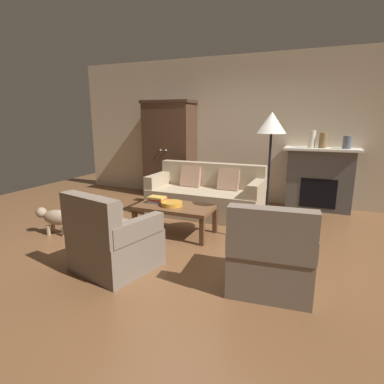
{
  "coord_description": "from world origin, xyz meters",
  "views": [
    {
      "loc": [
        1.57,
        -3.65,
        1.62
      ],
      "look_at": [
        -0.19,
        0.55,
        0.55
      ],
      "focal_mm": 29.31,
      "sensor_mm": 36.0,
      "label": 1
    }
  ],
  "objects_px": {
    "fireplace": "(319,179)",
    "dog": "(55,218)",
    "armchair_near_left": "(112,242)",
    "armchair_near_right": "(271,258)",
    "couch": "(206,196)",
    "floor_lamp": "(271,131)",
    "mantel_vase_slate": "(347,142)",
    "fruit_bowl": "(172,204)",
    "armoire": "(169,149)",
    "mantel_vase_cream": "(312,139)",
    "coffee_table": "(175,209)",
    "mantel_vase_bronze": "(323,140)",
    "book_stack": "(157,200)"
  },
  "relations": [
    {
      "from": "fruit_bowl",
      "to": "floor_lamp",
      "type": "bearing_deg",
      "value": 8.42
    },
    {
      "from": "book_stack",
      "to": "dog",
      "type": "height_order",
      "value": "book_stack"
    },
    {
      "from": "armchair_near_left",
      "to": "dog",
      "type": "bearing_deg",
      "value": 158.07
    },
    {
      "from": "coffee_table",
      "to": "mantel_vase_slate",
      "type": "relative_size",
      "value": 5.1
    },
    {
      "from": "armchair_near_right",
      "to": "dog",
      "type": "relative_size",
      "value": 1.56
    },
    {
      "from": "couch",
      "to": "floor_lamp",
      "type": "relative_size",
      "value": 1.13
    },
    {
      "from": "fruit_bowl",
      "to": "armchair_near_left",
      "type": "relative_size",
      "value": 0.33
    },
    {
      "from": "fireplace",
      "to": "armchair_near_right",
      "type": "relative_size",
      "value": 1.43
    },
    {
      "from": "couch",
      "to": "coffee_table",
      "type": "xyz_separation_m",
      "value": [
        -0.08,
        -1.06,
        0.05
      ]
    },
    {
      "from": "book_stack",
      "to": "floor_lamp",
      "type": "bearing_deg",
      "value": 4.72
    },
    {
      "from": "dog",
      "to": "mantel_vase_cream",
      "type": "bearing_deg",
      "value": 40.43
    },
    {
      "from": "fireplace",
      "to": "dog",
      "type": "distance_m",
      "value": 4.42
    },
    {
      "from": "mantel_vase_slate",
      "to": "armchair_near_right",
      "type": "height_order",
      "value": "mantel_vase_slate"
    },
    {
      "from": "armoire",
      "to": "coffee_table",
      "type": "relative_size",
      "value": 1.8
    },
    {
      "from": "fireplace",
      "to": "book_stack",
      "type": "distance_m",
      "value": 2.99
    },
    {
      "from": "fireplace",
      "to": "mantel_vase_bronze",
      "type": "bearing_deg",
      "value": -90.0
    },
    {
      "from": "mantel_vase_slate",
      "to": "dog",
      "type": "xyz_separation_m",
      "value": [
        -3.8,
        -2.76,
        -0.98
      ]
    },
    {
      "from": "floor_lamp",
      "to": "armchair_near_right",
      "type": "bearing_deg",
      "value": -78.15
    },
    {
      "from": "mantel_vase_bronze",
      "to": "fireplace",
      "type": "bearing_deg",
      "value": 90.0
    },
    {
      "from": "couch",
      "to": "floor_lamp",
      "type": "bearing_deg",
      "value": -37.5
    },
    {
      "from": "fireplace",
      "to": "coffee_table",
      "type": "relative_size",
      "value": 1.15
    },
    {
      "from": "armchair_near_left",
      "to": "mantel_vase_bronze",
      "type": "bearing_deg",
      "value": 58.99
    },
    {
      "from": "floor_lamp",
      "to": "mantel_vase_bronze",
      "type": "bearing_deg",
      "value": 72.84
    },
    {
      "from": "mantel_vase_slate",
      "to": "armchair_near_left",
      "type": "distance_m",
      "value": 4.2
    },
    {
      "from": "mantel_vase_cream",
      "to": "mantel_vase_slate",
      "type": "distance_m",
      "value": 0.56
    },
    {
      "from": "mantel_vase_bronze",
      "to": "dog",
      "type": "distance_m",
      "value": 4.51
    },
    {
      "from": "armoire",
      "to": "dog",
      "type": "relative_size",
      "value": 3.51
    },
    {
      "from": "fireplace",
      "to": "armchair_near_left",
      "type": "xyz_separation_m",
      "value": [
        -2.0,
        -3.35,
        -0.25
      ]
    },
    {
      "from": "fireplace",
      "to": "book_stack",
      "type": "xyz_separation_m",
      "value": [
        -2.15,
        -2.07,
        -0.1
      ]
    },
    {
      "from": "coffee_table",
      "to": "floor_lamp",
      "type": "xyz_separation_m",
      "value": [
        1.26,
        0.16,
        1.11
      ]
    },
    {
      "from": "coffee_table",
      "to": "floor_lamp",
      "type": "height_order",
      "value": "floor_lamp"
    },
    {
      "from": "coffee_table",
      "to": "mantel_vase_cream",
      "type": "height_order",
      "value": "mantel_vase_cream"
    },
    {
      "from": "armchair_near_left",
      "to": "armchair_near_right",
      "type": "xyz_separation_m",
      "value": [
        1.65,
        0.26,
        0.0
      ]
    },
    {
      "from": "mantel_vase_slate",
      "to": "mantel_vase_cream",
      "type": "bearing_deg",
      "value": 180.0
    },
    {
      "from": "armchair_near_left",
      "to": "armchair_near_right",
      "type": "distance_m",
      "value": 1.67
    },
    {
      "from": "armchair_near_right",
      "to": "floor_lamp",
      "type": "height_order",
      "value": "floor_lamp"
    },
    {
      "from": "coffee_table",
      "to": "dog",
      "type": "relative_size",
      "value": 1.95
    },
    {
      "from": "armchair_near_left",
      "to": "armchair_near_right",
      "type": "relative_size",
      "value": 1.05
    },
    {
      "from": "book_stack",
      "to": "mantel_vase_bronze",
      "type": "relative_size",
      "value": 0.99
    },
    {
      "from": "armchair_near_left",
      "to": "dog",
      "type": "relative_size",
      "value": 1.64
    },
    {
      "from": "couch",
      "to": "dog",
      "type": "distance_m",
      "value": 2.4
    },
    {
      "from": "fruit_bowl",
      "to": "couch",
      "type": "bearing_deg",
      "value": 83.87
    },
    {
      "from": "fireplace",
      "to": "mantel_vase_cream",
      "type": "height_order",
      "value": "mantel_vase_cream"
    },
    {
      "from": "fireplace",
      "to": "armchair_near_left",
      "type": "bearing_deg",
      "value": -120.87
    },
    {
      "from": "armoire",
      "to": "mantel_vase_cream",
      "type": "distance_m",
      "value": 2.78
    },
    {
      "from": "fireplace",
      "to": "dog",
      "type": "height_order",
      "value": "fireplace"
    },
    {
      "from": "fireplace",
      "to": "coffee_table",
      "type": "height_order",
      "value": "fireplace"
    },
    {
      "from": "mantel_vase_slate",
      "to": "fruit_bowl",
      "type": "bearing_deg",
      "value": -136.97
    },
    {
      "from": "fireplace",
      "to": "fruit_bowl",
      "type": "bearing_deg",
      "value": -131.48
    },
    {
      "from": "armchair_near_left",
      "to": "armoire",
      "type": "bearing_deg",
      "value": 106.15
    }
  ]
}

